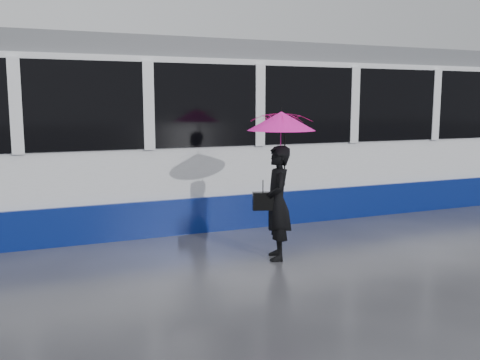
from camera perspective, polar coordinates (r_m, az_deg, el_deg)
name	(u,v)px	position (r m, az deg, el deg)	size (l,w,h in m)	color
ground	(198,254)	(8.10, -4.47, -7.91)	(90.00, 90.00, 0.00)	#2D2E33
rails	(157,220)	(10.43, -8.82, -4.25)	(34.00, 1.51, 0.02)	#3F3D38
tram	(160,135)	(10.23, -8.50, 4.73)	(26.00, 2.56, 3.35)	white
woman	(277,203)	(7.70, 4.00, -2.45)	(0.60, 0.39, 1.65)	black
umbrella	(281,134)	(7.60, 4.41, 4.87)	(1.23, 1.23, 1.11)	#DB127D
handbag	(263,201)	(7.61, 2.45, -2.26)	(0.32, 0.21, 0.44)	black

